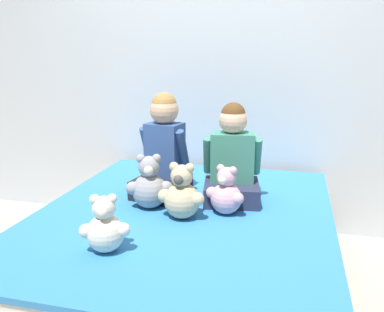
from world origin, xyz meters
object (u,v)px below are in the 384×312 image
(teddy_bear_between_children, at_px, (182,195))
(child_on_right, at_px, (232,160))
(child_on_left, at_px, (164,151))
(bed, at_px, (185,252))
(teddy_bear_at_foot_of_bed, at_px, (105,228))
(teddy_bear_held_by_right_child, at_px, (226,194))
(teddy_bear_held_by_left_child, at_px, (149,185))

(teddy_bear_between_children, bearing_deg, child_on_right, 60.67)
(child_on_left, bearing_deg, bed, -42.09)
(teddy_bear_at_foot_of_bed, bearing_deg, child_on_left, 70.31)
(teddy_bear_held_by_right_child, bearing_deg, child_on_left, 172.54)
(teddy_bear_at_foot_of_bed, bearing_deg, teddy_bear_held_by_right_child, 33.05)
(teddy_bear_held_by_right_child, height_order, teddy_bear_at_foot_of_bed, teddy_bear_held_by_right_child)
(bed, bearing_deg, child_on_left, 127.87)
(teddy_bear_at_foot_of_bed, bearing_deg, bed, 49.25)
(child_on_right, bearing_deg, teddy_bear_held_by_right_child, -98.29)
(child_on_right, xyz_separation_m, teddy_bear_held_by_right_child, (0.00, -0.23, -0.13))
(child_on_left, relative_size, teddy_bear_held_by_right_child, 2.30)
(teddy_bear_held_by_left_child, xyz_separation_m, teddy_bear_at_foot_of_bed, (-0.01, -0.55, -0.02))
(bed, distance_m, child_on_right, 0.61)
(child_on_right, height_order, teddy_bear_held_by_right_child, child_on_right)
(child_on_left, relative_size, teddy_bear_at_foot_of_bed, 2.35)
(teddy_bear_held_by_left_child, relative_size, teddy_bear_held_by_right_child, 1.15)
(teddy_bear_held_by_right_child, bearing_deg, teddy_bear_between_children, -131.04)
(teddy_bear_held_by_right_child, bearing_deg, child_on_right, 111.67)
(teddy_bear_held_by_left_child, relative_size, teddy_bear_between_children, 1.03)
(bed, distance_m, child_on_left, 0.63)
(teddy_bear_held_by_left_child, distance_m, teddy_bear_between_children, 0.24)
(bed, relative_size, teddy_bear_held_by_right_child, 7.01)
(bed, xyz_separation_m, child_on_right, (0.23, 0.26, 0.50))
(child_on_left, distance_m, child_on_right, 0.43)
(child_on_right, height_order, teddy_bear_between_children, child_on_right)
(bed, height_order, teddy_bear_at_foot_of_bed, teddy_bear_at_foot_of_bed)
(child_on_left, relative_size, teddy_bear_between_children, 2.06)
(teddy_bear_held_by_left_child, bearing_deg, teddy_bear_between_children, -41.70)
(child_on_left, height_order, teddy_bear_held_by_right_child, child_on_left)
(teddy_bear_held_by_left_child, bearing_deg, child_on_left, 71.42)
(teddy_bear_held_by_left_child, distance_m, teddy_bear_held_by_right_child, 0.44)
(child_on_left, xyz_separation_m, teddy_bear_between_children, (0.22, -0.35, -0.15))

